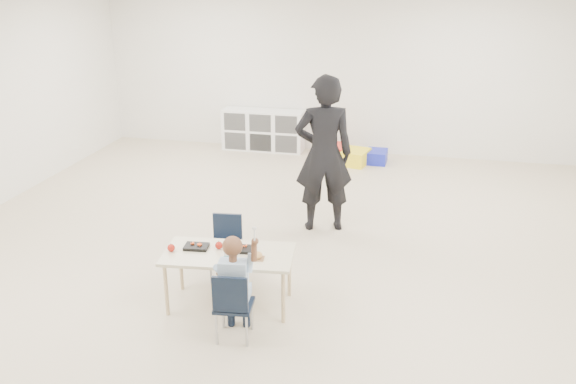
% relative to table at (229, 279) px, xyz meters
% --- Properties ---
extents(room, '(9.00, 9.02, 2.80)m').
position_rel_table_xyz_m(room, '(0.19, 0.80, 1.12)').
color(room, beige).
rests_on(room, ground).
extents(table, '(1.25, 0.72, 0.55)m').
position_rel_table_xyz_m(table, '(0.00, 0.00, 0.00)').
color(table, beige).
rests_on(table, ground).
extents(chair_near, '(0.35, 0.33, 0.66)m').
position_rel_table_xyz_m(chair_near, '(0.20, -0.50, 0.05)').
color(chair_near, black).
rests_on(chair_near, ground).
extents(chair_far, '(0.35, 0.33, 0.66)m').
position_rel_table_xyz_m(chair_far, '(-0.20, 0.50, 0.05)').
color(chair_far, black).
rests_on(chair_far, ground).
extents(child, '(0.48, 0.48, 1.04)m').
position_rel_table_xyz_m(child, '(0.20, -0.50, 0.24)').
color(child, '#AAC7E6').
rests_on(child, chair_near).
extents(lunch_tray_near, '(0.24, 0.18, 0.03)m').
position_rel_table_xyz_m(lunch_tray_near, '(0.12, 0.07, 0.28)').
color(lunch_tray_near, black).
rests_on(lunch_tray_near, table).
extents(lunch_tray_far, '(0.24, 0.18, 0.03)m').
position_rel_table_xyz_m(lunch_tray_far, '(-0.32, 0.03, 0.28)').
color(lunch_tray_far, black).
rests_on(lunch_tray_far, table).
extents(milk_carton, '(0.08, 0.08, 0.10)m').
position_rel_table_xyz_m(milk_carton, '(0.04, -0.11, 0.32)').
color(milk_carton, white).
rests_on(milk_carton, table).
extents(bread_roll, '(0.09, 0.09, 0.07)m').
position_rel_table_xyz_m(bread_roll, '(0.29, -0.06, 0.30)').
color(bread_roll, tan).
rests_on(bread_roll, table).
extents(apple_near, '(0.07, 0.07, 0.07)m').
position_rel_table_xyz_m(apple_near, '(-0.11, 0.06, 0.31)').
color(apple_near, '#9F180E').
rests_on(apple_near, table).
extents(apple_far, '(0.07, 0.07, 0.07)m').
position_rel_table_xyz_m(apple_far, '(-0.53, -0.09, 0.31)').
color(apple_far, '#9F180E').
rests_on(apple_far, table).
extents(cubby_shelf, '(1.40, 0.40, 0.70)m').
position_rel_table_xyz_m(cubby_shelf, '(-1.01, 5.08, 0.07)').
color(cubby_shelf, white).
rests_on(cubby_shelf, ground).
extents(adult, '(0.79, 0.62, 1.89)m').
position_rel_table_xyz_m(adult, '(0.55, 1.99, 0.67)').
color(adult, black).
rests_on(adult, ground).
extents(bin_red, '(0.45, 0.55, 0.24)m').
position_rel_table_xyz_m(bin_red, '(0.21, 4.78, -0.16)').
color(bin_red, red).
rests_on(bin_red, ground).
extents(bin_yellow, '(0.48, 0.56, 0.24)m').
position_rel_table_xyz_m(bin_yellow, '(0.65, 4.61, -0.16)').
color(bin_yellow, yellow).
rests_on(bin_yellow, ground).
extents(bin_blue, '(0.34, 0.43, 0.20)m').
position_rel_table_xyz_m(bin_blue, '(0.98, 4.77, -0.18)').
color(bin_blue, '#1720B2').
rests_on(bin_blue, ground).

